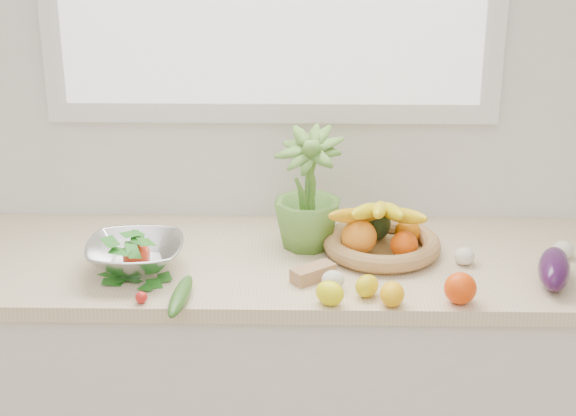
{
  "coord_description": "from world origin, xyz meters",
  "views": [
    {
      "loc": [
        0.09,
        -0.24,
        1.9
      ],
      "look_at": [
        0.05,
        1.93,
        1.05
      ],
      "focal_mm": 55.0,
      "sensor_mm": 36.0,
      "label": 1
    }
  ],
  "objects_px": {
    "eggplant": "(554,269)",
    "apple": "(136,254)",
    "colander_with_spinach": "(135,249)",
    "potted_herb": "(308,189)",
    "cucumber": "(181,296)",
    "fruit_basket": "(381,237)"
  },
  "relations": [
    {
      "from": "eggplant",
      "to": "apple",
      "type": "bearing_deg",
      "value": 175.69
    },
    {
      "from": "apple",
      "to": "colander_with_spinach",
      "type": "bearing_deg",
      "value": -82.24
    },
    {
      "from": "apple",
      "to": "colander_with_spinach",
      "type": "height_order",
      "value": "colander_with_spinach"
    },
    {
      "from": "potted_herb",
      "to": "colander_with_spinach",
      "type": "xyz_separation_m",
      "value": [
        -0.45,
        -0.18,
        -0.1
      ]
    },
    {
      "from": "apple",
      "to": "cucumber",
      "type": "distance_m",
      "value": 0.25
    },
    {
      "from": "apple",
      "to": "eggplant",
      "type": "relative_size",
      "value": 0.35
    },
    {
      "from": "eggplant",
      "to": "potted_herb",
      "type": "relative_size",
      "value": 0.62
    },
    {
      "from": "colander_with_spinach",
      "to": "potted_herb",
      "type": "bearing_deg",
      "value": 21.61
    },
    {
      "from": "fruit_basket",
      "to": "colander_with_spinach",
      "type": "bearing_deg",
      "value": -168.64
    },
    {
      "from": "eggplant",
      "to": "fruit_basket",
      "type": "distance_m",
      "value": 0.46
    },
    {
      "from": "fruit_basket",
      "to": "apple",
      "type": "bearing_deg",
      "value": -171.34
    },
    {
      "from": "potted_herb",
      "to": "colander_with_spinach",
      "type": "distance_m",
      "value": 0.49
    },
    {
      "from": "eggplant",
      "to": "colander_with_spinach",
      "type": "bearing_deg",
      "value": 177.31
    },
    {
      "from": "apple",
      "to": "potted_herb",
      "type": "relative_size",
      "value": 0.22
    },
    {
      "from": "fruit_basket",
      "to": "potted_herb",
      "type": "bearing_deg",
      "value": 166.71
    },
    {
      "from": "potted_herb",
      "to": "fruit_basket",
      "type": "bearing_deg",
      "value": -13.29
    },
    {
      "from": "apple",
      "to": "eggplant",
      "type": "bearing_deg",
      "value": -4.31
    },
    {
      "from": "cucumber",
      "to": "potted_herb",
      "type": "xyz_separation_m",
      "value": [
        0.31,
        0.35,
        0.15
      ]
    },
    {
      "from": "cucumber",
      "to": "fruit_basket",
      "type": "relative_size",
      "value": 0.59
    },
    {
      "from": "fruit_basket",
      "to": "colander_with_spinach",
      "type": "xyz_separation_m",
      "value": [
        -0.65,
        -0.13,
        0.02
      ]
    },
    {
      "from": "eggplant",
      "to": "cucumber",
      "type": "distance_m",
      "value": 0.94
    },
    {
      "from": "potted_herb",
      "to": "cucumber",
      "type": "bearing_deg",
      "value": -131.05
    }
  ]
}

